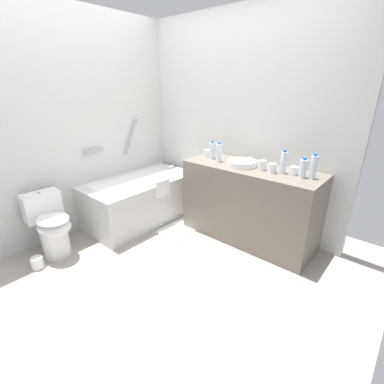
{
  "coord_description": "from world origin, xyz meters",
  "views": [
    {
      "loc": [
        -1.4,
        -1.78,
        1.65
      ],
      "look_at": [
        0.68,
        0.02,
        0.56
      ],
      "focal_mm": 25.52,
      "sensor_mm": 36.0,
      "label": 1
    }
  ],
  "objects_px": {
    "drinking_glass_1": "(294,171)",
    "drinking_glass_2": "(273,168)",
    "toilet": "(51,225)",
    "water_bottle_1": "(303,168)",
    "drinking_glass_3": "(262,165)",
    "sink_faucet": "(251,160)",
    "water_bottle_0": "(212,150)",
    "toilet_paper_roll": "(37,263)",
    "water_bottle_4": "(313,167)",
    "water_bottle_3": "(284,162)",
    "water_bottle_2": "(219,153)",
    "drinking_glass_0": "(207,153)",
    "bath_mat": "(184,227)",
    "bathtub": "(141,198)",
    "sink_basin": "(242,163)"
  },
  "relations": [
    {
      "from": "drinking_glass_0",
      "to": "bath_mat",
      "type": "relative_size",
      "value": 0.13
    },
    {
      "from": "drinking_glass_0",
      "to": "drinking_glass_2",
      "type": "bearing_deg",
      "value": -96.07
    },
    {
      "from": "sink_basin",
      "to": "drinking_glass_2",
      "type": "xyz_separation_m",
      "value": [
        -0.01,
        -0.35,
        0.02
      ]
    },
    {
      "from": "water_bottle_1",
      "to": "toilet_paper_roll",
      "type": "bearing_deg",
      "value": 136.02
    },
    {
      "from": "drinking_glass_3",
      "to": "bathtub",
      "type": "bearing_deg",
      "value": 107.88
    },
    {
      "from": "bath_mat",
      "to": "bathtub",
      "type": "bearing_deg",
      "value": 106.57
    },
    {
      "from": "water_bottle_3",
      "to": "water_bottle_0",
      "type": "bearing_deg",
      "value": 89.7
    },
    {
      "from": "toilet_paper_roll",
      "to": "bathtub",
      "type": "bearing_deg",
      "value": 2.32
    },
    {
      "from": "bathtub",
      "to": "drinking_glass_1",
      "type": "bearing_deg",
      "value": -73.53
    },
    {
      "from": "drinking_glass_2",
      "to": "drinking_glass_3",
      "type": "height_order",
      "value": "drinking_glass_3"
    },
    {
      "from": "water_bottle_4",
      "to": "drinking_glass_0",
      "type": "xyz_separation_m",
      "value": [
        0.02,
        1.23,
        -0.07
      ]
    },
    {
      "from": "bathtub",
      "to": "drinking_glass_3",
      "type": "distance_m",
      "value": 1.6
    },
    {
      "from": "drinking_glass_3",
      "to": "toilet_paper_roll",
      "type": "relative_size",
      "value": 0.83
    },
    {
      "from": "sink_faucet",
      "to": "bath_mat",
      "type": "xyz_separation_m",
      "value": [
        -0.46,
        0.6,
        -0.87
      ]
    },
    {
      "from": "water_bottle_3",
      "to": "drinking_glass_2",
      "type": "relative_size",
      "value": 2.48
    },
    {
      "from": "bathtub",
      "to": "drinking_glass_0",
      "type": "relative_size",
      "value": 17.15
    },
    {
      "from": "water_bottle_4",
      "to": "drinking_glass_1",
      "type": "relative_size",
      "value": 2.95
    },
    {
      "from": "water_bottle_2",
      "to": "water_bottle_1",
      "type": "bearing_deg",
      "value": -86.66
    },
    {
      "from": "toilet",
      "to": "water_bottle_1",
      "type": "xyz_separation_m",
      "value": [
        1.58,
        -1.88,
        0.61
      ]
    },
    {
      "from": "water_bottle_1",
      "to": "drinking_glass_0",
      "type": "bearing_deg",
      "value": 87.83
    },
    {
      "from": "bathtub",
      "to": "sink_basin",
      "type": "xyz_separation_m",
      "value": [
        0.44,
        -1.18,
        0.58
      ]
    },
    {
      "from": "sink_basin",
      "to": "sink_faucet",
      "type": "relative_size",
      "value": 2.02
    },
    {
      "from": "drinking_glass_0",
      "to": "drinking_glass_1",
      "type": "relative_size",
      "value": 1.03
    },
    {
      "from": "water_bottle_3",
      "to": "water_bottle_4",
      "type": "relative_size",
      "value": 0.99
    },
    {
      "from": "water_bottle_4",
      "to": "toilet_paper_roll",
      "type": "bearing_deg",
      "value": 135.13
    },
    {
      "from": "drinking_glass_0",
      "to": "sink_faucet",
      "type": "bearing_deg",
      "value": -78.89
    },
    {
      "from": "drinking_glass_3",
      "to": "water_bottle_0",
      "type": "bearing_deg",
      "value": 87.04
    },
    {
      "from": "toilet",
      "to": "drinking_glass_0",
      "type": "height_order",
      "value": "drinking_glass_0"
    },
    {
      "from": "sink_faucet",
      "to": "water_bottle_0",
      "type": "xyz_separation_m",
      "value": [
        -0.14,
        0.43,
        0.07
      ]
    },
    {
      "from": "water_bottle_0",
      "to": "sink_basin",
      "type": "bearing_deg",
      "value": -95.86
    },
    {
      "from": "toilet",
      "to": "water_bottle_4",
      "type": "bearing_deg",
      "value": 42.12
    },
    {
      "from": "bathtub",
      "to": "water_bottle_2",
      "type": "distance_m",
      "value": 1.18
    },
    {
      "from": "toilet",
      "to": "water_bottle_3",
      "type": "distance_m",
      "value": 2.4
    },
    {
      "from": "water_bottle_0",
      "to": "bathtub",
      "type": "bearing_deg",
      "value": 122.92
    },
    {
      "from": "sink_faucet",
      "to": "sink_basin",
      "type": "bearing_deg",
      "value": -180.0
    },
    {
      "from": "drinking_glass_1",
      "to": "drinking_glass_2",
      "type": "bearing_deg",
      "value": 112.71
    },
    {
      "from": "drinking_glass_3",
      "to": "toilet_paper_roll",
      "type": "bearing_deg",
      "value": 142.84
    },
    {
      "from": "water_bottle_0",
      "to": "drinking_glass_2",
      "type": "bearing_deg",
      "value": -94.31
    },
    {
      "from": "water_bottle_2",
      "to": "drinking_glass_1",
      "type": "bearing_deg",
      "value": -84.46
    },
    {
      "from": "drinking_glass_2",
      "to": "drinking_glass_3",
      "type": "relative_size",
      "value": 0.98
    },
    {
      "from": "water_bottle_3",
      "to": "drinking_glass_2",
      "type": "height_order",
      "value": "water_bottle_3"
    },
    {
      "from": "drinking_glass_3",
      "to": "water_bottle_1",
      "type": "bearing_deg",
      "value": -86.34
    },
    {
      "from": "water_bottle_0",
      "to": "bath_mat",
      "type": "distance_m",
      "value": 1.0
    },
    {
      "from": "water_bottle_4",
      "to": "bath_mat",
      "type": "distance_m",
      "value": 1.65
    },
    {
      "from": "sink_faucet",
      "to": "water_bottle_0",
      "type": "distance_m",
      "value": 0.46
    },
    {
      "from": "sink_basin",
      "to": "water_bottle_0",
      "type": "xyz_separation_m",
      "value": [
        0.04,
        0.43,
        0.07
      ]
    },
    {
      "from": "bathtub",
      "to": "water_bottle_0",
      "type": "distance_m",
      "value": 1.11
    },
    {
      "from": "bathtub",
      "to": "sink_faucet",
      "type": "distance_m",
      "value": 1.46
    },
    {
      "from": "drinking_glass_1",
      "to": "bath_mat",
      "type": "xyz_separation_m",
      "value": [
        -0.33,
        1.13,
        -0.88
      ]
    },
    {
      "from": "toilet",
      "to": "water_bottle_2",
      "type": "distance_m",
      "value": 1.91
    }
  ]
}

